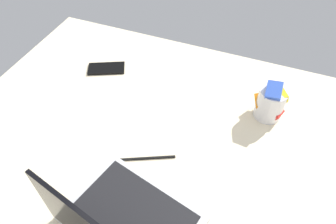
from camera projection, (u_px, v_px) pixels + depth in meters
The scene contains 4 objects.
laptop at pixel (123, 222), 75.41cm from camera, with size 37.57×30.28×23.00cm.
snack_cup at pixel (271, 102), 100.43cm from camera, with size 10.91×9.64×14.61cm.
cell_phone at pixel (106, 68), 120.73cm from camera, with size 6.80×14.00×0.80cm, color black.
charger_cable at pixel (147, 158), 92.76cm from camera, with size 17.00×0.60×0.60cm, color black.
Camera 1 is at (-1.99, 35.90, 96.17)cm, focal length 33.20 mm.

